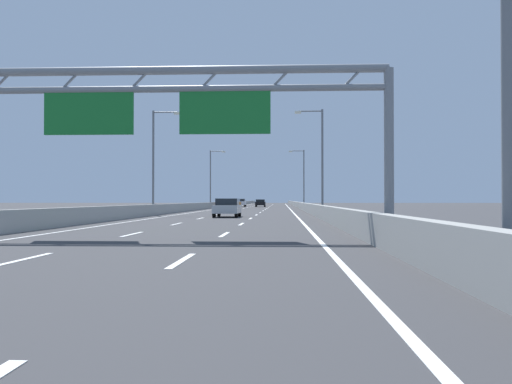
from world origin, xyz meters
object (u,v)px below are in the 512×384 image
object	(u,v)px
streetlamp_left_mid	(156,155)
sign_gantry	(170,107)
silver_car	(227,207)
black_car	(260,203)
streetlamp_left_far	(212,175)
orange_car	(234,203)
white_car	(241,203)
streetlamp_right_mid	(320,155)
streetlamp_right_far	(302,175)

from	to	relation	value
streetlamp_left_mid	sign_gantry	bearing A→B (deg)	-75.90
silver_car	black_car	distance (m)	60.39
streetlamp_left_far	orange_car	world-z (taller)	streetlamp_left_far
orange_car	white_car	xyz separation A→B (m)	(-0.33, 18.13, 0.00)
silver_car	orange_car	size ratio (longest dim) A/B	0.96
black_car	streetlamp_left_far	bearing A→B (deg)	-120.28
black_car	silver_car	bearing A→B (deg)	-90.25
streetlamp_left_mid	streetlamp_right_mid	world-z (taller)	same
sign_gantry	streetlamp_right_far	bearing A→B (deg)	83.73
streetlamp_right_mid	streetlamp_right_far	bearing A→B (deg)	90.00
orange_car	white_car	bearing A→B (deg)	91.04
streetlamp_left_mid	streetlamp_right_far	xyz separation A→B (m)	(14.93, 40.23, 0.00)
streetlamp_left_mid	streetlamp_right_far	distance (m)	42.91
sign_gantry	streetlamp_left_far	bearing A→B (deg)	96.02
black_car	white_car	xyz separation A→B (m)	(-3.88, 2.47, 0.05)
black_car	orange_car	bearing A→B (deg)	-102.78
sign_gantry	white_car	xyz separation A→B (m)	(-3.64, 84.72, -4.04)
streetlamp_right_mid	white_car	distance (m)	56.94
white_car	black_car	bearing A→B (deg)	-32.47
streetlamp_right_far	orange_car	distance (m)	12.19
streetlamp_right_mid	orange_car	world-z (taller)	streetlamp_right_mid
streetlamp_left_mid	orange_car	xyz separation A→B (m)	(3.99, 37.49, -4.63)
silver_car	white_car	distance (m)	62.96
orange_car	black_car	size ratio (longest dim) A/B	1.04
streetlamp_right_far	black_car	xyz separation A→B (m)	(-7.39, 12.92, -4.67)
streetlamp_left_mid	streetlamp_right_mid	distance (m)	14.93
streetlamp_left_mid	black_car	world-z (taller)	streetlamp_left_mid
streetlamp_left_far	streetlamp_right_far	distance (m)	14.93
streetlamp_right_mid	streetlamp_left_mid	bearing A→B (deg)	180.00
streetlamp_right_mid	silver_car	distance (m)	11.51
white_car	streetlamp_right_mid	bearing A→B (deg)	-78.55
streetlamp_left_mid	black_car	bearing A→B (deg)	81.92
sign_gantry	streetlamp_left_mid	xyz separation A→B (m)	(-7.31, 29.10, 0.58)
silver_car	white_car	size ratio (longest dim) A/B	0.93
streetlamp_right_mid	streetlamp_left_far	distance (m)	42.91
silver_car	orange_car	bearing A→B (deg)	94.21
streetlamp_left_mid	white_car	xyz separation A→B (m)	(3.67, 55.62, -4.63)
silver_car	black_car	world-z (taller)	silver_car
streetlamp_left_mid	streetlamp_left_far	bearing A→B (deg)	90.00
sign_gantry	streetlamp_right_far	distance (m)	69.75
white_car	orange_car	bearing A→B (deg)	-88.96
black_car	sign_gantry	bearing A→B (deg)	-90.16
streetlamp_left_far	streetlamp_right_far	size ratio (longest dim) A/B	1.00
streetlamp_right_mid	streetlamp_left_far	bearing A→B (deg)	110.36
sign_gantry	white_car	size ratio (longest dim) A/B	3.51
streetlamp_right_mid	white_car	xyz separation A→B (m)	(-11.27, 55.62, -4.63)
streetlamp_left_far	white_car	world-z (taller)	streetlamp_left_far
streetlamp_left_mid	streetlamp_right_far	size ratio (longest dim) A/B	1.00
orange_car	black_car	distance (m)	16.06
streetlamp_left_far	streetlamp_right_far	bearing A→B (deg)	0.00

